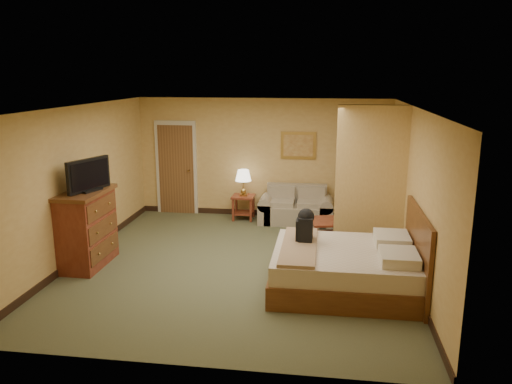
% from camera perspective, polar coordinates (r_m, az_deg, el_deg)
% --- Properties ---
extents(floor, '(6.00, 6.00, 0.00)m').
position_cam_1_polar(floor, '(8.42, -1.89, -8.29)').
color(floor, '#515537').
rests_on(floor, ground).
extents(ceiling, '(6.00, 6.00, 0.00)m').
position_cam_1_polar(ceiling, '(7.84, -2.04, 9.64)').
color(ceiling, white).
rests_on(ceiling, back_wall).
extents(back_wall, '(5.50, 0.02, 2.60)m').
position_cam_1_polar(back_wall, '(10.94, 0.76, 3.88)').
color(back_wall, tan).
rests_on(back_wall, floor).
extents(left_wall, '(0.02, 6.00, 2.60)m').
position_cam_1_polar(left_wall, '(8.92, -19.64, 0.89)').
color(left_wall, tan).
rests_on(left_wall, floor).
extents(right_wall, '(0.02, 6.00, 2.60)m').
position_cam_1_polar(right_wall, '(8.04, 17.73, -0.28)').
color(right_wall, tan).
rests_on(right_wall, floor).
extents(partition, '(1.20, 0.15, 2.60)m').
position_cam_1_polar(partition, '(8.85, 12.95, 1.25)').
color(partition, tan).
rests_on(partition, floor).
extents(door, '(0.94, 0.16, 2.10)m').
position_cam_1_polar(door, '(11.37, -9.08, 2.70)').
color(door, beige).
rests_on(door, floor).
extents(baseboard, '(5.50, 0.02, 0.12)m').
position_cam_1_polar(baseboard, '(11.21, 0.73, -2.39)').
color(baseboard, black).
rests_on(baseboard, floor).
extents(loveseat, '(1.57, 0.73, 0.79)m').
position_cam_1_polar(loveseat, '(10.68, 4.59, -2.14)').
color(loveseat, gray).
rests_on(loveseat, floor).
extents(side_table, '(0.48, 0.48, 0.53)m').
position_cam_1_polar(side_table, '(10.86, -1.45, -1.34)').
color(side_table, maroon).
rests_on(side_table, floor).
extents(table_lamp, '(0.34, 0.34, 0.57)m').
position_cam_1_polar(table_lamp, '(10.72, -1.47, 1.83)').
color(table_lamp, '#A8863E').
rests_on(table_lamp, side_table).
extents(coffee_table, '(0.81, 0.81, 0.43)m').
position_cam_1_polar(coffee_table, '(9.49, 8.28, -3.91)').
color(coffee_table, maroon).
rests_on(coffee_table, floor).
extents(wall_picture, '(0.76, 0.04, 0.59)m').
position_cam_1_polar(wall_picture, '(10.80, 4.85, 5.32)').
color(wall_picture, '#B78E3F').
rests_on(wall_picture, back_wall).
extents(dresser, '(0.62, 1.19, 1.27)m').
position_cam_1_polar(dresser, '(8.66, -18.75, -3.93)').
color(dresser, maroon).
rests_on(dresser, floor).
extents(tv, '(0.35, 0.84, 0.53)m').
position_cam_1_polar(tv, '(8.40, -18.59, 1.76)').
color(tv, black).
rests_on(tv, dresser).
extents(bed, '(2.24, 1.90, 1.23)m').
position_cam_1_polar(bed, '(7.54, 10.98, -8.49)').
color(bed, '#532B13').
rests_on(bed, floor).
extents(backpack, '(0.25, 0.31, 0.54)m').
position_cam_1_polar(backpack, '(7.57, 5.72, -3.76)').
color(backpack, black).
rests_on(backpack, bed).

